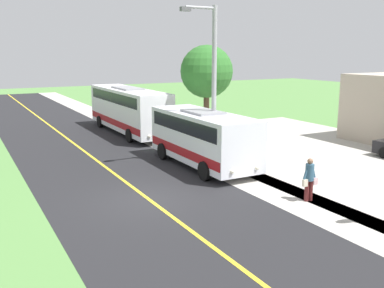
% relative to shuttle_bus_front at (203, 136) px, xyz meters
% --- Properties ---
extents(ground_plane, '(120.00, 120.00, 0.00)m').
position_rel_shuttle_bus_front_xyz_m(ground_plane, '(4.51, 3.48, -1.59)').
color(ground_plane, '#548442').
extents(road_surface, '(8.00, 100.00, 0.01)m').
position_rel_shuttle_bus_front_xyz_m(road_surface, '(4.51, 3.48, -1.59)').
color(road_surface, black).
rests_on(road_surface, ground).
extents(sidewalk, '(2.40, 100.00, 0.01)m').
position_rel_shuttle_bus_front_xyz_m(sidewalk, '(-0.69, 3.48, -1.59)').
color(sidewalk, '#B2ADA3').
rests_on(sidewalk, ground).
extents(road_centre_line, '(0.16, 100.00, 0.00)m').
position_rel_shuttle_bus_front_xyz_m(road_centre_line, '(4.51, 3.48, -1.58)').
color(road_centre_line, gold).
rests_on(road_centre_line, ground).
extents(shuttle_bus_front, '(2.68, 7.56, 2.89)m').
position_rel_shuttle_bus_front_xyz_m(shuttle_bus_front, '(0.00, 0.00, 0.00)').
color(shuttle_bus_front, white).
rests_on(shuttle_bus_front, ground).
extents(transit_bus_rear, '(2.60, 10.74, 3.31)m').
position_rel_shuttle_bus_front_xyz_m(transit_bus_rear, '(0.04, -10.78, 0.22)').
color(transit_bus_rear, white).
rests_on(transit_bus_rear, ground).
extents(pedestrian_with_bags, '(0.72, 0.34, 1.74)m').
position_rel_shuttle_bus_front_xyz_m(pedestrian_with_bags, '(-1.01, 6.70, -0.66)').
color(pedestrian_with_bags, '#4C1919').
rests_on(pedestrian_with_bags, ground).
extents(street_light_pole, '(1.97, 0.24, 8.01)m').
position_rel_shuttle_bus_front_xyz_m(street_light_pole, '(-0.36, 0.26, 2.82)').
color(street_light_pole, '#9E9EA3').
rests_on(street_light_pole, ground).
extents(tree_curbside, '(3.26, 3.26, 6.24)m').
position_rel_shuttle_bus_front_xyz_m(tree_curbside, '(-2.89, -4.59, 2.98)').
color(tree_curbside, brown).
rests_on(tree_curbside, ground).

